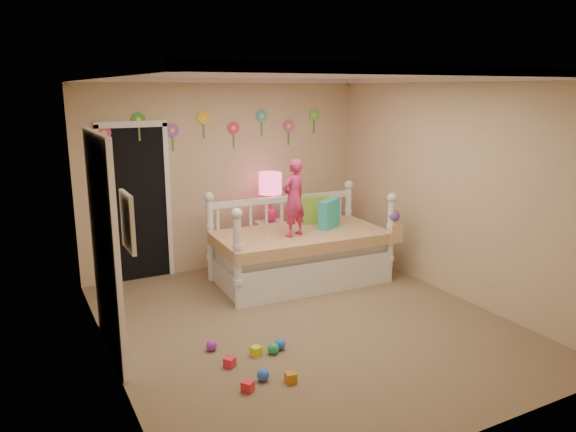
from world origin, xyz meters
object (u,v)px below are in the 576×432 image
daybed (300,237)px  child (294,198)px  nightstand (271,244)px  table_lamp (270,189)px

daybed → child: (-0.16, -0.14, 0.55)m
nightstand → daybed: bearing=-82.0°
child → nightstand: 1.20m
nightstand → table_lamp: 0.78m
table_lamp → daybed: bearing=-84.4°
child → table_lamp: (0.09, 0.86, -0.04)m
daybed → child: 0.59m
child → nightstand: child is taller
table_lamp → nightstand: bearing=90.0°
daybed → nightstand: daybed is taller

